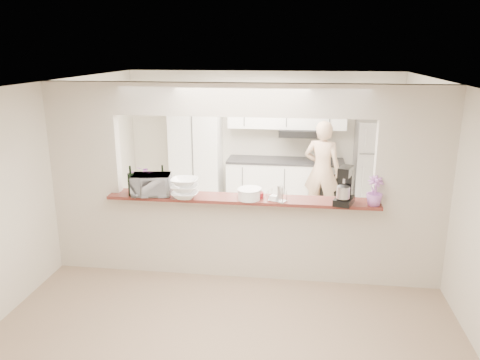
% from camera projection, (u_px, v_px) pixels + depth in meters
% --- Properties ---
extents(floor, '(6.00, 6.00, 0.00)m').
position_uv_depth(floor, '(242.00, 274.00, 6.21)').
color(floor, tan).
rests_on(floor, ground).
extents(tile_overlay, '(5.00, 2.90, 0.01)m').
position_uv_depth(tile_overlay, '(254.00, 230.00, 7.69)').
color(tile_overlay, silver).
rests_on(tile_overlay, floor).
extents(partition, '(5.00, 0.15, 2.50)m').
position_uv_depth(partition, '(242.00, 166.00, 5.81)').
color(partition, beige).
rests_on(partition, floor).
extents(bar_counter, '(3.40, 0.38, 1.09)m').
position_uv_depth(bar_counter, '(242.00, 234.00, 6.05)').
color(bar_counter, beige).
rests_on(bar_counter, floor).
extents(kitchen_cabinets, '(3.15, 0.62, 2.25)m').
position_uv_depth(kitchen_cabinets, '(251.00, 157.00, 8.57)').
color(kitchen_cabinets, white).
rests_on(kitchen_cabinets, floor).
extents(refrigerator, '(0.75, 0.70, 1.70)m').
position_uv_depth(refrigerator, '(376.00, 168.00, 8.25)').
color(refrigerator, '#9E9EA3').
rests_on(refrigerator, floor).
extents(flower_left, '(0.36, 0.33, 0.35)m').
position_uv_depth(flower_left, '(144.00, 178.00, 6.08)').
color(flower_left, '#DC74CA').
rests_on(flower_left, bar_counter).
extents(wine_bottle_a, '(0.07, 0.07, 0.35)m').
position_uv_depth(wine_bottle_a, '(163.00, 181.00, 6.07)').
color(wine_bottle_a, black).
rests_on(wine_bottle_a, bar_counter).
extents(wine_bottle_b, '(0.08, 0.08, 0.39)m').
position_uv_depth(wine_bottle_b, '(131.00, 184.00, 5.90)').
color(wine_bottle_b, black).
rests_on(wine_bottle_b, bar_counter).
extents(toaster_oven, '(0.53, 0.40, 0.27)m').
position_uv_depth(toaster_oven, '(151.00, 185.00, 5.93)').
color(toaster_oven, '#A4A4A8').
rests_on(toaster_oven, bar_counter).
extents(serving_bowls, '(0.35, 0.35, 0.25)m').
position_uv_depth(serving_bowls, '(185.00, 189.00, 5.81)').
color(serving_bowls, white).
rests_on(serving_bowls, bar_counter).
extents(plate_stack_a, '(0.29, 0.29, 0.13)m').
position_uv_depth(plate_stack_a, '(249.00, 194.00, 5.77)').
color(plate_stack_a, white).
rests_on(plate_stack_a, bar_counter).
extents(plate_stack_b, '(0.29, 0.29, 0.10)m').
position_uv_depth(plate_stack_b, '(250.00, 192.00, 5.92)').
color(plate_stack_b, white).
rests_on(plate_stack_b, bar_counter).
extents(red_bowl, '(0.14, 0.14, 0.07)m').
position_uv_depth(red_bowl, '(258.00, 195.00, 5.85)').
color(red_bowl, maroon).
rests_on(red_bowl, bar_counter).
extents(tan_bowl, '(0.15, 0.15, 0.07)m').
position_uv_depth(tan_bowl, '(248.00, 192.00, 5.97)').
color(tan_bowl, beige).
rests_on(tan_bowl, bar_counter).
extents(utensil_caddy, '(0.25, 0.20, 0.20)m').
position_uv_depth(utensil_caddy, '(277.00, 195.00, 5.69)').
color(utensil_caddy, silver).
rests_on(utensil_caddy, bar_counter).
extents(stand_mixer, '(0.29, 0.36, 0.46)m').
position_uv_depth(stand_mixer, '(345.00, 187.00, 5.57)').
color(stand_mixer, black).
rests_on(stand_mixer, bar_counter).
extents(flower_right, '(0.24, 0.24, 0.35)m').
position_uv_depth(flower_right, '(375.00, 191.00, 5.52)').
color(flower_right, '#B561B0').
rests_on(flower_right, bar_counter).
extents(person, '(0.71, 0.56, 1.72)m').
position_uv_depth(person, '(322.00, 171.00, 8.03)').
color(person, tan).
rests_on(person, floor).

